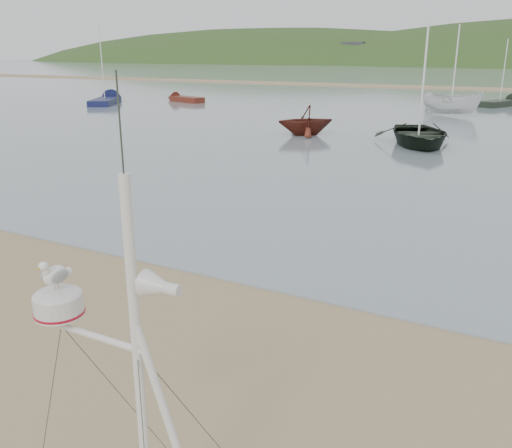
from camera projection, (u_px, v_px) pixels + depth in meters
The scene contains 8 objects.
ground at pixel (90, 384), 7.64m from camera, with size 560.00×560.00×0.00m, color #907553.
sandbar at pixel (508, 90), 66.33m from camera, with size 560.00×7.00×0.07m, color #907553.
boat_dark at pixel (423, 89), 26.14m from camera, with size 3.87×1.12×5.43m, color black.
boat_red at pixel (306, 107), 29.86m from camera, with size 2.70×1.65×3.13m, color #561E13.
boat_white at pixel (454, 83), 38.88m from camera, with size 1.73×1.77×4.59m, color silver.
dinghy_red_far at pixel (180, 99), 50.97m from camera, with size 5.13×2.66×1.22m.
sailboat_blue_near at pixel (110, 99), 50.04m from camera, with size 5.30×7.27×7.33m.
sailboat_dark_mid at pixel (508, 102), 47.15m from camera, with size 3.71×6.06×5.98m.
Camera 1 is at (5.20, -4.69, 4.48)m, focal length 38.00 mm.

